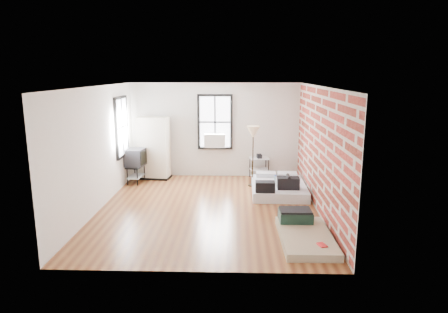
{
  "coord_description": "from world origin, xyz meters",
  "views": [
    {
      "loc": [
        0.64,
        -8.79,
        3.11
      ],
      "look_at": [
        0.35,
        0.3,
        1.17
      ],
      "focal_mm": 32.0,
      "sensor_mm": 36.0,
      "label": 1
    }
  ],
  "objects_px": {
    "mattress_main": "(278,187)",
    "tv_stand": "(135,159)",
    "floor_lamp": "(253,135)",
    "mattress_bare": "(303,232)",
    "wardrobe": "(154,148)",
    "side_table": "(259,162)"
  },
  "relations": [
    {
      "from": "side_table",
      "to": "mattress_main",
      "type": "bearing_deg",
      "value": -73.46
    },
    {
      "from": "tv_stand",
      "to": "mattress_main",
      "type": "bearing_deg",
      "value": -5.82
    },
    {
      "from": "mattress_main",
      "to": "side_table",
      "type": "relative_size",
      "value": 2.58
    },
    {
      "from": "mattress_main",
      "to": "wardrobe",
      "type": "relative_size",
      "value": 1.03
    },
    {
      "from": "mattress_main",
      "to": "floor_lamp",
      "type": "xyz_separation_m",
      "value": [
        -0.65,
        0.65,
        1.27
      ]
    },
    {
      "from": "floor_lamp",
      "to": "tv_stand",
      "type": "height_order",
      "value": "floor_lamp"
    },
    {
      "from": "mattress_main",
      "to": "side_table",
      "type": "bearing_deg",
      "value": 107.52
    },
    {
      "from": "mattress_main",
      "to": "tv_stand",
      "type": "xyz_separation_m",
      "value": [
        -3.96,
        0.86,
        0.54
      ]
    },
    {
      "from": "tv_stand",
      "to": "wardrobe",
      "type": "bearing_deg",
      "value": 57.0
    },
    {
      "from": "mattress_bare",
      "to": "wardrobe",
      "type": "distance_m",
      "value": 5.69
    },
    {
      "from": "mattress_main",
      "to": "mattress_bare",
      "type": "bearing_deg",
      "value": -85.4
    },
    {
      "from": "floor_lamp",
      "to": "mattress_main",
      "type": "bearing_deg",
      "value": -44.84
    },
    {
      "from": "mattress_main",
      "to": "tv_stand",
      "type": "relative_size",
      "value": 1.92
    },
    {
      "from": "mattress_main",
      "to": "wardrobe",
      "type": "bearing_deg",
      "value": 159.69
    },
    {
      "from": "floor_lamp",
      "to": "side_table",
      "type": "bearing_deg",
      "value": 74.51
    },
    {
      "from": "mattress_main",
      "to": "wardrobe",
      "type": "distance_m",
      "value": 3.87
    },
    {
      "from": "mattress_bare",
      "to": "floor_lamp",
      "type": "xyz_separation_m",
      "value": [
        -0.83,
        3.51,
        1.32
      ]
    },
    {
      "from": "mattress_main",
      "to": "tv_stand",
      "type": "height_order",
      "value": "tv_stand"
    },
    {
      "from": "wardrobe",
      "to": "tv_stand",
      "type": "bearing_deg",
      "value": -121.61
    },
    {
      "from": "floor_lamp",
      "to": "tv_stand",
      "type": "xyz_separation_m",
      "value": [
        -3.31,
        0.22,
        -0.73
      ]
    },
    {
      "from": "mattress_bare",
      "to": "tv_stand",
      "type": "bearing_deg",
      "value": 137.23
    },
    {
      "from": "wardrobe",
      "to": "floor_lamp",
      "type": "height_order",
      "value": "wardrobe"
    }
  ]
}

